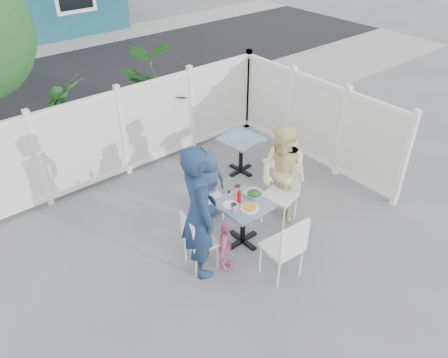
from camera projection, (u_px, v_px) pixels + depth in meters
ground at (204, 244)px, 6.38m from camera, size 80.00×80.00×0.00m
near_sidewalk at (90, 145)px, 8.80m from camera, size 24.00×2.60×0.01m
street at (27, 90)px, 11.17m from camera, size 24.00×5.00×0.01m
fence_back at (123, 134)px, 7.53m from camera, size 5.86×0.08×1.60m
fence_right at (314, 123)px, 7.90m from camera, size 0.08×3.66×1.60m
potted_shrub_a at (70, 126)px, 7.58m from camera, size 1.36×1.36×1.75m
potted_shrub_b at (165, 99)px, 8.51m from camera, size 2.10×2.05×1.78m
main_table at (243, 212)px, 6.12m from camera, size 0.68×0.68×0.70m
spare_table at (241, 146)px, 7.70m from camera, size 0.71×0.71×0.69m
chair_left at (196, 238)px, 5.73m from camera, size 0.45×0.46×0.87m
chair_right at (283, 188)px, 6.56m from camera, size 0.53×0.54×0.98m
chair_back at (206, 189)px, 6.66m from camera, size 0.46×0.45×0.86m
chair_near at (287, 245)px, 5.51m from camera, size 0.49×0.47×0.99m
chair_spare at (281, 160)px, 7.35m from camera, size 0.45×0.43×0.88m
man at (199, 212)px, 5.47m from camera, size 0.66×0.81×1.90m
woman at (283, 175)px, 6.49m from camera, size 0.66×0.81×1.56m
boy at (209, 184)px, 6.70m from camera, size 0.61×0.48×1.09m
toddler at (225, 247)px, 5.77m from camera, size 0.46×0.42×0.76m
plate_main at (250, 208)px, 5.93m from camera, size 0.26×0.26×0.02m
plate_side at (231, 205)px, 5.99m from camera, size 0.22×0.22×0.01m
salad_bowl at (254, 194)px, 6.16m from camera, size 0.26×0.26×0.06m
coffee_cup_a at (234, 208)px, 5.85m from camera, size 0.08×0.08×0.12m
coffee_cup_b at (238, 190)px, 6.19m from camera, size 0.08×0.08×0.12m
ketchup_bottle at (239, 196)px, 6.02m from camera, size 0.06×0.06×0.18m
salt_shaker at (230, 196)px, 6.12m from camera, size 0.03×0.03×0.07m
pepper_shaker at (229, 193)px, 6.19m from camera, size 0.03×0.03×0.06m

